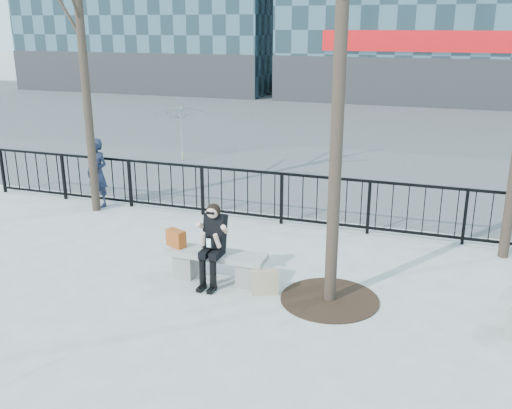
% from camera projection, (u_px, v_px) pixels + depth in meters
% --- Properties ---
extents(ground, '(120.00, 120.00, 0.00)m').
position_uv_depth(ground, '(217.00, 280.00, 9.36)').
color(ground, '#969691').
rests_on(ground, ground).
extents(street_surface, '(60.00, 23.00, 0.01)m').
position_uv_depth(street_surface, '(362.00, 128.00, 22.86)').
color(street_surface, '#474747').
rests_on(street_surface, ground).
extents(railing, '(14.00, 0.06, 1.10)m').
position_uv_depth(railing, '(272.00, 197.00, 11.89)').
color(railing, black).
rests_on(railing, ground).
extents(tree_grate, '(1.50, 1.50, 0.02)m').
position_uv_depth(tree_grate, '(330.00, 299.00, 8.67)').
color(tree_grate, black).
rests_on(tree_grate, ground).
extents(bench_main, '(1.65, 0.46, 0.49)m').
position_uv_depth(bench_main, '(217.00, 263.00, 9.27)').
color(bench_main, slate).
rests_on(bench_main, ground).
extents(seated_woman, '(0.50, 0.64, 1.34)m').
position_uv_depth(seated_woman, '(212.00, 245.00, 9.01)').
color(seated_woman, black).
rests_on(seated_woman, ground).
extents(handbag, '(0.38, 0.29, 0.28)m').
position_uv_depth(handbag, '(176.00, 238.00, 9.41)').
color(handbag, '#A14313').
rests_on(handbag, bench_main).
extents(shopping_bag, '(0.44, 0.30, 0.40)m').
position_uv_depth(shopping_bag, '(265.00, 282.00, 8.82)').
color(shopping_bag, '#C8AE8D').
rests_on(shopping_bag, ground).
extents(standing_man, '(0.64, 0.48, 1.57)m').
position_uv_depth(standing_man, '(97.00, 173.00, 12.93)').
color(standing_man, black).
rests_on(standing_man, ground).
extents(vendor_umbrella, '(2.39, 2.41, 1.70)m').
position_uv_depth(vendor_umbrella, '(181.00, 134.00, 17.18)').
color(vendor_umbrella, '#CBD12E').
rests_on(vendor_umbrella, ground).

